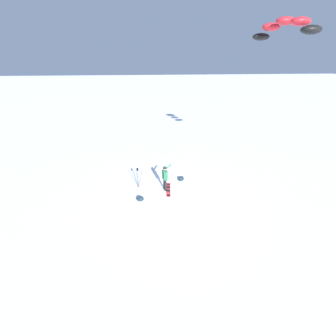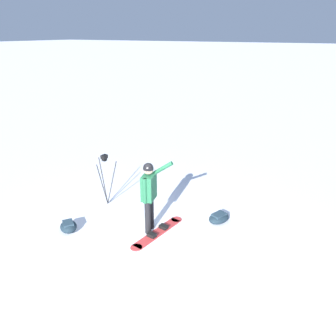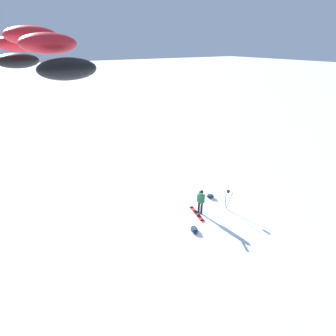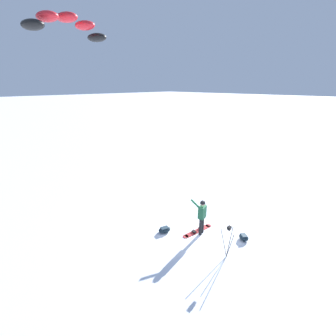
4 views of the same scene
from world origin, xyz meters
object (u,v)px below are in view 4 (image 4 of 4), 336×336
camera_tripod (229,235)px  gear_bag_small (165,230)px  snowboarder (202,214)px  snowboard (197,231)px  gear_bag_large (244,237)px  traction_kite (68,25)px

camera_tripod → gear_bag_small: bearing=-168.9°
snowboarder → snowboard: size_ratio=1.01×
snowboarder → gear_bag_small: snowboarder is taller
snowboard → camera_tripod: size_ratio=1.21×
snowboarder → snowboard: snowboarder is taller
gear_bag_small → snowboard: bearing=47.0°
snowboard → gear_bag_large: 2.12m
traction_kite → gear_bag_small: size_ratio=6.81×
gear_bag_large → gear_bag_small: 3.64m
snowboard → gear_bag_small: size_ratio=2.54×
traction_kite → camera_tripod: (9.11, 1.29, -8.40)m
traction_kite → gear_bag_small: traction_kite is taller
traction_kite → snowboarder: bearing=14.0°
traction_kite → gear_bag_small: (6.09, 0.69, -9.29)m
traction_kite → camera_tripod: traction_kite is taller
snowboarder → gear_bag_large: snowboarder is taller
snowboard → snowboarder: bearing=-2.8°
snowboard → gear_bag_small: 1.58m
snowboard → gear_bag_small: gear_bag_small is taller
snowboarder → traction_kite: 11.31m
snowboarder → camera_tripod: snowboarder is taller
snowboarder → traction_kite: size_ratio=0.38×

